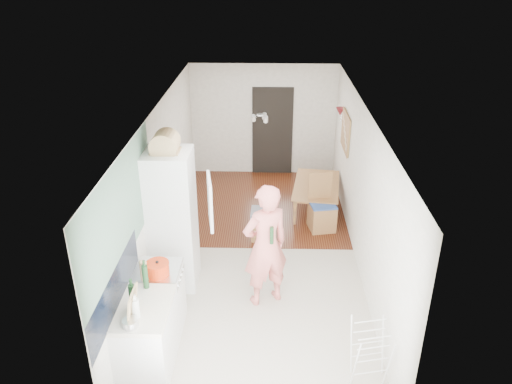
# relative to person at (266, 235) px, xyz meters

# --- Properties ---
(room_shell) EXTENTS (3.20, 7.00, 2.50)m
(room_shell) POSITION_rel_person_xyz_m (-0.10, 1.20, 0.15)
(room_shell) COLOR white
(room_shell) RESTS_ON ground
(floor) EXTENTS (3.20, 7.00, 0.01)m
(floor) POSITION_rel_person_xyz_m (-0.10, 1.20, -1.10)
(floor) COLOR #BAB19E
(floor) RESTS_ON ground
(wood_floor_overlay) EXTENTS (3.20, 3.30, 0.01)m
(wood_floor_overlay) POSITION_rel_person_xyz_m (-0.10, 3.05, -1.09)
(wood_floor_overlay) COLOR #552E16
(wood_floor_overlay) RESTS_ON room_shell
(sage_wall_panel) EXTENTS (0.02, 3.00, 1.30)m
(sage_wall_panel) POSITION_rel_person_xyz_m (-1.69, -0.80, 0.75)
(sage_wall_panel) COLOR slate
(sage_wall_panel) RESTS_ON room_shell
(tile_splashback) EXTENTS (0.02, 1.90, 0.50)m
(tile_splashback) POSITION_rel_person_xyz_m (-1.69, -1.35, 0.05)
(tile_splashback) COLOR black
(tile_splashback) RESTS_ON room_shell
(doorway_recess) EXTENTS (0.90, 0.04, 2.00)m
(doorway_recess) POSITION_rel_person_xyz_m (0.10, 4.68, -0.10)
(doorway_recess) COLOR black
(doorway_recess) RESTS_ON room_shell
(base_cabinet) EXTENTS (0.60, 0.90, 0.86)m
(base_cabinet) POSITION_rel_person_xyz_m (-1.40, -1.35, -0.67)
(base_cabinet) COLOR silver
(base_cabinet) RESTS_ON room_shell
(worktop) EXTENTS (0.62, 0.92, 0.06)m
(worktop) POSITION_rel_person_xyz_m (-1.40, -1.35, -0.21)
(worktop) COLOR silver
(worktop) RESTS_ON room_shell
(range_cooker) EXTENTS (0.60, 0.60, 0.88)m
(range_cooker) POSITION_rel_person_xyz_m (-1.40, -0.60, -0.66)
(range_cooker) COLOR silver
(range_cooker) RESTS_ON room_shell
(cooker_top) EXTENTS (0.60, 0.60, 0.04)m
(cooker_top) POSITION_rel_person_xyz_m (-1.40, -0.60, -0.20)
(cooker_top) COLOR silver
(cooker_top) RESTS_ON room_shell
(fridge_housing) EXTENTS (0.66, 0.66, 2.15)m
(fridge_housing) POSITION_rel_person_xyz_m (-1.37, 0.42, -0.02)
(fridge_housing) COLOR silver
(fridge_housing) RESTS_ON room_shell
(fridge_door) EXTENTS (0.14, 0.56, 0.70)m
(fridge_door) POSITION_rel_person_xyz_m (-0.76, 0.12, 0.45)
(fridge_door) COLOR silver
(fridge_door) RESTS_ON room_shell
(fridge_interior) EXTENTS (0.02, 0.52, 0.66)m
(fridge_interior) POSITION_rel_person_xyz_m (-1.06, 0.42, 0.45)
(fridge_interior) COLOR white
(fridge_interior) RESTS_ON room_shell
(pinboard) EXTENTS (0.03, 0.90, 0.70)m
(pinboard) POSITION_rel_person_xyz_m (1.48, 3.10, 0.45)
(pinboard) COLOR tan
(pinboard) RESTS_ON room_shell
(pinboard_frame) EXTENTS (0.00, 0.94, 0.74)m
(pinboard_frame) POSITION_rel_person_xyz_m (1.46, 3.10, 0.45)
(pinboard_frame) COLOR #9C6733
(pinboard_frame) RESTS_ON room_shell
(wall_sconce) EXTENTS (0.18, 0.18, 0.16)m
(wall_sconce) POSITION_rel_person_xyz_m (1.44, 3.75, 0.65)
(wall_sconce) COLOR maroon
(wall_sconce) RESTS_ON room_shell
(person) EXTENTS (0.95, 0.83, 2.20)m
(person) POSITION_rel_person_xyz_m (0.00, 0.00, 0.00)
(person) COLOR #E2746C
(person) RESTS_ON floor
(dining_table) EXTENTS (0.89, 1.39, 0.46)m
(dining_table) POSITION_rel_person_xyz_m (0.99, 2.88, -0.87)
(dining_table) COLOR #9C6733
(dining_table) RESTS_ON floor
(dining_chair) EXTENTS (0.52, 0.52, 1.05)m
(dining_chair) POSITION_rel_person_xyz_m (1.01, 2.11, -0.57)
(dining_chair) COLOR #9C6733
(dining_chair) RESTS_ON floor
(stool) EXTENTS (0.34, 0.34, 0.40)m
(stool) POSITION_rel_person_xyz_m (-0.10, 1.71, -0.90)
(stool) COLOR #9C6733
(stool) RESTS_ON floor
(grey_drape) EXTENTS (0.41, 0.41, 0.18)m
(grey_drape) POSITION_rel_person_xyz_m (-0.07, 1.70, -0.60)
(grey_drape) COLOR gray
(grey_drape) RESTS_ON stool
(drying_rack) EXTENTS (0.46, 0.43, 0.77)m
(drying_rack) POSITION_rel_person_xyz_m (1.24, -1.46, -0.71)
(drying_rack) COLOR silver
(drying_rack) RESTS_ON floor
(bread_bin) EXTENTS (0.42, 0.40, 0.21)m
(bread_bin) POSITION_rel_person_xyz_m (-1.39, 0.44, 1.16)
(bread_bin) COLOR tan
(bread_bin) RESTS_ON fridge_housing
(red_casserole) EXTENTS (0.30, 0.30, 0.18)m
(red_casserole) POSITION_rel_person_xyz_m (-1.36, -0.71, -0.09)
(red_casserole) COLOR red
(red_casserole) RESTS_ON cooker_top
(steel_pan) EXTENTS (0.20, 0.20, 0.09)m
(steel_pan) POSITION_rel_person_xyz_m (-1.46, -1.69, -0.13)
(steel_pan) COLOR silver
(steel_pan) RESTS_ON worktop
(held_bottle) EXTENTS (0.05, 0.05, 0.25)m
(held_bottle) POSITION_rel_person_xyz_m (0.08, -0.13, 0.08)
(held_bottle) COLOR #1B3D1E
(held_bottle) RESTS_ON person
(bottle_a) EXTENTS (0.08, 0.08, 0.32)m
(bottle_a) POSITION_rel_person_xyz_m (-1.50, -1.37, -0.02)
(bottle_a) COLOR #1B3D1E
(bottle_a) RESTS_ON worktop
(bottle_b) EXTENTS (0.08, 0.08, 0.31)m
(bottle_b) POSITION_rel_person_xyz_m (-1.44, -0.98, -0.02)
(bottle_b) COLOR #1B3D1E
(bottle_b) RESTS_ON worktop
(bottle_c) EXTENTS (0.11, 0.11, 0.24)m
(bottle_c) POSITION_rel_person_xyz_m (-1.44, -1.53, -0.06)
(bottle_c) COLOR silver
(bottle_c) RESTS_ON worktop
(pepper_mill_front) EXTENTS (0.07, 0.07, 0.22)m
(pepper_mill_front) POSITION_rel_person_xyz_m (-1.52, -0.82, -0.07)
(pepper_mill_front) COLOR tan
(pepper_mill_front) RESTS_ON worktop
(pepper_mill_back) EXTENTS (0.06, 0.06, 0.21)m
(pepper_mill_back) POSITION_rel_person_xyz_m (-1.49, -0.82, -0.07)
(pepper_mill_back) COLOR tan
(pepper_mill_back) RESTS_ON worktop
(chopping_boards) EXTENTS (0.04, 0.27, 0.36)m
(chopping_boards) POSITION_rel_person_xyz_m (-1.46, -1.53, 0.00)
(chopping_boards) COLOR tan
(chopping_boards) RESTS_ON worktop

